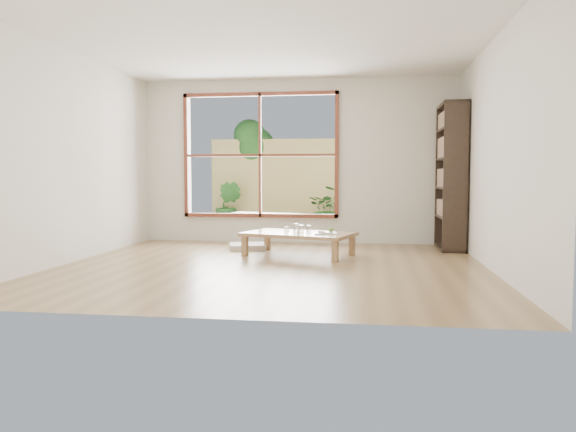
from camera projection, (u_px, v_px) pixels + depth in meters
The scene contains 15 objects.
ground at pixel (272, 266), 6.63m from camera, with size 5.00×5.00×0.00m, color #95754A.
low_table at pixel (299, 235), 7.50m from camera, with size 1.59×1.18×0.31m.
floor_cushion at pixel (247, 246), 8.21m from camera, with size 0.52×0.52×0.08m, color beige.
bookshelf at pixel (451, 177), 8.11m from camera, with size 0.34×0.95×2.10m, color #32241B.
glass_tall at pixel (296, 228), 7.45m from camera, with size 0.07×0.07×0.12m, color silver.
glass_mid at pixel (301, 229), 7.46m from camera, with size 0.07×0.07×0.10m, color silver.
glass_short at pixel (309, 229), 7.62m from camera, with size 0.06×0.06×0.08m, color silver.
glass_small at pixel (286, 229), 7.55m from camera, with size 0.06×0.06×0.07m, color silver.
food_tray at pixel (327, 233), 7.27m from camera, with size 0.29×0.21×0.09m.
deck at pixel (272, 235), 10.23m from camera, with size 2.80×2.00×0.05m, color #363027.
garden_bench at pixel (264, 216), 10.02m from camera, with size 1.27×0.71×0.39m.
bamboo_fence at pixel (281, 185), 11.16m from camera, with size 2.80×0.06×1.80m, color tan.
shrub_right at pixel (329, 209), 10.65m from camera, with size 0.77×0.67×0.86m, color #245820.
shrub_left at pixel (228, 205), 11.01m from camera, with size 0.51×0.42×0.94m, color #245820.
garden_tree at pixel (250, 149), 11.50m from camera, with size 1.04×0.85×2.22m.
Camera 1 is at (1.11, -6.48, 1.05)m, focal length 35.00 mm.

